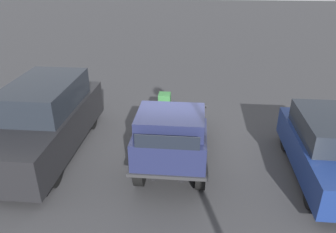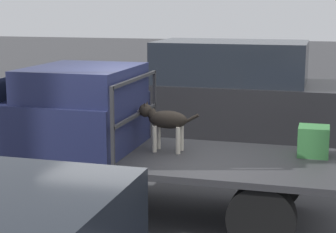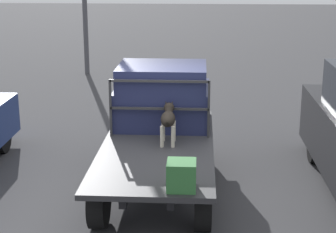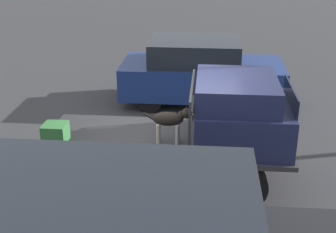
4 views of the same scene
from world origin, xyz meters
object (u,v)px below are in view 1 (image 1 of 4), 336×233
Objects in this scene: cargo_crate at (165,99)px; parked_pickup_far at (45,120)px; flatbed_truck at (174,139)px; parked_sedan at (333,148)px; dog at (168,119)px.

cargo_crate is 0.08× the size of parked_pickup_far.
parked_pickup_far reaches higher than flatbed_truck.
cargo_crate is (-1.80, -0.45, 0.42)m from flatbed_truck.
flatbed_truck is at bearing -94.75° from parked_sedan.
parked_pickup_far is (-0.12, -3.52, -0.24)m from dog.
flatbed_truck is 10.96× the size of cargo_crate.
parked_pickup_far is (-0.51, -7.76, 0.19)m from parked_sedan.
parked_sedan is (0.49, 4.07, 0.21)m from flatbed_truck.
parked_sedan reaches higher than dog.
parked_pickup_far is at bearing -91.63° from parked_sedan.
cargo_crate is at bearing -178.19° from dog.
dog is at bearing 76.66° from parked_pickup_far.
flatbed_truck is 1.91m from cargo_crate.
parked_pickup_far reaches higher than cargo_crate.
parked_sedan is 0.80× the size of parked_pickup_far.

